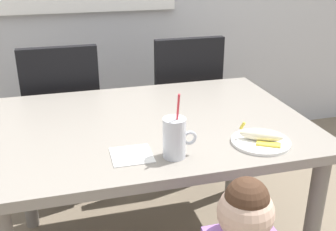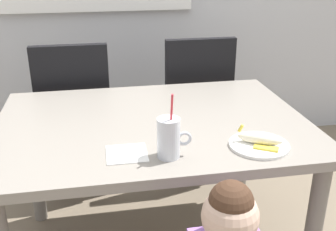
{
  "view_description": "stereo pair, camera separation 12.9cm",
  "coord_description": "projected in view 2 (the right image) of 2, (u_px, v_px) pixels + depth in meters",
  "views": [
    {
      "loc": [
        -0.36,
        -1.59,
        1.44
      ],
      "look_at": [
        0.05,
        -0.1,
        0.8
      ],
      "focal_mm": 43.05,
      "sensor_mm": 36.0,
      "label": 1
    },
    {
      "loc": [
        -0.23,
        -1.62,
        1.44
      ],
      "look_at": [
        0.05,
        -0.1,
        0.8
      ],
      "focal_mm": 43.05,
      "sensor_mm": 36.0,
      "label": 2
    }
  ],
  "objects": [
    {
      "name": "peeled_banana",
      "position": [
        260.0,
        139.0,
        1.53
      ],
      "size": [
        0.17,
        0.14,
        0.07
      ],
      "rotation": [
        0.0,
        0.0,
        -0.54
      ],
      "color": "#F4EAC6",
      "rests_on": "snack_plate"
    },
    {
      "name": "paper_napkin",
      "position": [
        127.0,
        154.0,
        1.49
      ],
      "size": [
        0.15,
        0.15,
        0.0
      ],
      "primitive_type": "cube",
      "rotation": [
        0.0,
        0.0,
        -0.01
      ],
      "color": "white",
      "rests_on": "dining_table"
    },
    {
      "name": "dining_chair_left",
      "position": [
        75.0,
        109.0,
        2.43
      ],
      "size": [
        0.44,
        0.44,
        0.96
      ],
      "rotation": [
        0.0,
        0.0,
        3.14
      ],
      "color": "black",
      "rests_on": "ground"
    },
    {
      "name": "dining_chair_right",
      "position": [
        194.0,
        100.0,
        2.58
      ],
      "size": [
        0.44,
        0.44,
        0.96
      ],
      "rotation": [
        0.0,
        0.0,
        3.14
      ],
      "color": "black",
      "rests_on": "ground"
    },
    {
      "name": "milk_cup",
      "position": [
        169.0,
        140.0,
        1.44
      ],
      "size": [
        0.13,
        0.08,
        0.25
      ],
      "color": "silver",
      "rests_on": "dining_table"
    },
    {
      "name": "snack_plate",
      "position": [
        259.0,
        145.0,
        1.54
      ],
      "size": [
        0.23,
        0.23,
        0.01
      ],
      "primitive_type": "cylinder",
      "color": "white",
      "rests_on": "dining_table"
    },
    {
      "name": "dining_table",
      "position": [
        153.0,
        140.0,
        1.81
      ],
      "size": [
        1.36,
        0.97,
        0.74
      ],
      "color": "gray",
      "rests_on": "ground"
    }
  ]
}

